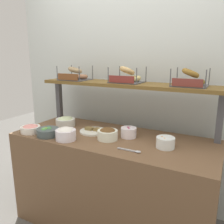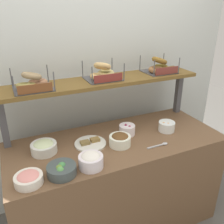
{
  "view_description": "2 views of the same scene",
  "coord_description": "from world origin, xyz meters",
  "px_view_note": "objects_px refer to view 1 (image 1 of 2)",
  "views": [
    {
      "loc": [
        0.86,
        -1.64,
        1.52
      ],
      "look_at": [
        -0.03,
        0.05,
        1.05
      ],
      "focal_mm": 37.26,
      "sensor_mm": 36.0,
      "label": 1
    },
    {
      "loc": [
        -0.74,
        -1.52,
        1.84
      ],
      "look_at": [
        -0.0,
        0.09,
        1.06
      ],
      "focal_mm": 39.31,
      "sensor_mm": 36.0,
      "label": 2
    }
  ],
  "objects_px": {
    "serving_plate_white": "(93,131)",
    "bowl_scallion_spread": "(66,121)",
    "serving_spoon_near_plate": "(133,151)",
    "bagel_basket_cinnamon_raisin": "(190,80)",
    "bowl_fruit_salad": "(165,142)",
    "bagel_basket_plain": "(127,77)",
    "bowl_lox_spread": "(31,129)",
    "bowl_veggie_mix": "(48,132)",
    "bowl_beet_salad": "(129,132)",
    "bowl_cream_cheese": "(66,134)",
    "bagel_basket_everything": "(75,75)",
    "bowl_chocolate_spread": "(108,134)"
  },
  "relations": [
    {
      "from": "bowl_veggie_mix",
      "to": "bagel_basket_cinnamon_raisin",
      "type": "relative_size",
      "value": 0.69
    },
    {
      "from": "bowl_fruit_salad",
      "to": "bowl_chocolate_spread",
      "type": "xyz_separation_m",
      "value": [
        -0.46,
        -0.05,
        0.01
      ]
    },
    {
      "from": "bowl_chocolate_spread",
      "to": "bagel_basket_cinnamon_raisin",
      "type": "bearing_deg",
      "value": 32.09
    },
    {
      "from": "bowl_cream_cheese",
      "to": "bagel_basket_cinnamon_raisin",
      "type": "xyz_separation_m",
      "value": [
        0.85,
        0.51,
        0.42
      ]
    },
    {
      "from": "bowl_scallion_spread",
      "to": "bagel_basket_everything",
      "type": "xyz_separation_m",
      "value": [
        -0.0,
        0.18,
        0.43
      ]
    },
    {
      "from": "bowl_lox_spread",
      "to": "bagel_basket_cinnamon_raisin",
      "type": "height_order",
      "value": "bagel_basket_cinnamon_raisin"
    },
    {
      "from": "serving_spoon_near_plate",
      "to": "bagel_basket_plain",
      "type": "relative_size",
      "value": 0.65
    },
    {
      "from": "bowl_scallion_spread",
      "to": "bowl_beet_salad",
      "type": "xyz_separation_m",
      "value": [
        0.68,
        -0.01,
        -0.0
      ]
    },
    {
      "from": "bowl_chocolate_spread",
      "to": "bagel_basket_everything",
      "type": "height_order",
      "value": "bagel_basket_everything"
    },
    {
      "from": "bowl_chocolate_spread",
      "to": "bagel_basket_plain",
      "type": "distance_m",
      "value": 0.55
    },
    {
      "from": "bowl_cream_cheese",
      "to": "bowl_fruit_salad",
      "type": "height_order",
      "value": "bowl_cream_cheese"
    },
    {
      "from": "bowl_beet_salad",
      "to": "bowl_veggie_mix",
      "type": "relative_size",
      "value": 0.7
    },
    {
      "from": "bagel_basket_cinnamon_raisin",
      "to": "bagel_basket_everything",
      "type": "bearing_deg",
      "value": -178.57
    },
    {
      "from": "bowl_veggie_mix",
      "to": "bagel_basket_plain",
      "type": "distance_m",
      "value": 0.84
    },
    {
      "from": "bowl_lox_spread",
      "to": "bagel_basket_everything",
      "type": "distance_m",
      "value": 0.67
    },
    {
      "from": "bowl_beet_salad",
      "to": "bagel_basket_cinnamon_raisin",
      "type": "relative_size",
      "value": 0.48
    },
    {
      "from": "serving_plate_white",
      "to": "bowl_scallion_spread",
      "type": "bearing_deg",
      "value": 173.87
    },
    {
      "from": "bowl_fruit_salad",
      "to": "bowl_lox_spread",
      "type": "relative_size",
      "value": 0.8
    },
    {
      "from": "bowl_lox_spread",
      "to": "bowl_scallion_spread",
      "type": "bearing_deg",
      "value": 64.43
    },
    {
      "from": "bowl_scallion_spread",
      "to": "bowl_beet_salad",
      "type": "distance_m",
      "value": 0.68
    },
    {
      "from": "bowl_cream_cheese",
      "to": "serving_spoon_near_plate",
      "type": "bearing_deg",
      "value": 2.99
    },
    {
      "from": "bowl_scallion_spread",
      "to": "bowl_chocolate_spread",
      "type": "distance_m",
      "value": 0.56
    },
    {
      "from": "bowl_fruit_salad",
      "to": "bowl_veggie_mix",
      "type": "distance_m",
      "value": 0.98
    },
    {
      "from": "bowl_fruit_salad",
      "to": "bagel_basket_plain",
      "type": "relative_size",
      "value": 0.49
    },
    {
      "from": "bowl_fruit_salad",
      "to": "bowl_scallion_spread",
      "type": "bearing_deg",
      "value": 174.66
    },
    {
      "from": "bowl_cream_cheese",
      "to": "bowl_lox_spread",
      "type": "xyz_separation_m",
      "value": [
        -0.4,
        0.0,
        -0.02
      ]
    },
    {
      "from": "bowl_chocolate_spread",
      "to": "bagel_basket_plain",
      "type": "xyz_separation_m",
      "value": [
        0.01,
        0.35,
        0.43
      ]
    },
    {
      "from": "bowl_lox_spread",
      "to": "bagel_basket_cinnamon_raisin",
      "type": "bearing_deg",
      "value": 22.38
    },
    {
      "from": "serving_spoon_near_plate",
      "to": "bagel_basket_plain",
      "type": "bearing_deg",
      "value": 119.08
    },
    {
      "from": "bagel_basket_everything",
      "to": "bagel_basket_plain",
      "type": "distance_m",
      "value": 0.56
    },
    {
      "from": "bowl_cream_cheese",
      "to": "bagel_basket_plain",
      "type": "distance_m",
      "value": 0.73
    },
    {
      "from": "bowl_veggie_mix",
      "to": "bagel_basket_everything",
      "type": "height_order",
      "value": "bagel_basket_everything"
    },
    {
      "from": "bowl_veggie_mix",
      "to": "bagel_basket_everything",
      "type": "distance_m",
      "value": 0.66
    },
    {
      "from": "bowl_lox_spread",
      "to": "bowl_beet_salad",
      "type": "bearing_deg",
      "value": 19.8
    },
    {
      "from": "bowl_veggie_mix",
      "to": "serving_plate_white",
      "type": "relative_size",
      "value": 0.77
    },
    {
      "from": "bagel_basket_cinnamon_raisin",
      "to": "bowl_cream_cheese",
      "type": "bearing_deg",
      "value": -148.83
    },
    {
      "from": "bowl_veggie_mix",
      "to": "bagel_basket_cinnamon_raisin",
      "type": "xyz_separation_m",
      "value": [
        1.05,
        0.51,
        0.44
      ]
    },
    {
      "from": "serving_spoon_near_plate",
      "to": "bagel_basket_cinnamon_raisin",
      "type": "xyz_separation_m",
      "value": [
        0.27,
        0.48,
        0.47
      ]
    },
    {
      "from": "serving_spoon_near_plate",
      "to": "bagel_basket_everything",
      "type": "height_order",
      "value": "bagel_basket_everything"
    },
    {
      "from": "bagel_basket_plain",
      "to": "bowl_fruit_salad",
      "type": "bearing_deg",
      "value": -33.61
    },
    {
      "from": "bowl_chocolate_spread",
      "to": "serving_spoon_near_plate",
      "type": "xyz_separation_m",
      "value": [
        0.28,
        -0.14,
        -0.04
      ]
    },
    {
      "from": "bowl_chocolate_spread",
      "to": "serving_spoon_near_plate",
      "type": "bearing_deg",
      "value": -26.02
    },
    {
      "from": "bowl_scallion_spread",
      "to": "bagel_basket_cinnamon_raisin",
      "type": "distance_m",
      "value": 1.2
    },
    {
      "from": "serving_spoon_near_plate",
      "to": "bagel_basket_cinnamon_raisin",
      "type": "bearing_deg",
      "value": 60.48
    },
    {
      "from": "bowl_beet_salad",
      "to": "serving_spoon_near_plate",
      "type": "height_order",
      "value": "bowl_beet_salad"
    },
    {
      "from": "bagel_basket_everything",
      "to": "bowl_beet_salad",
      "type": "bearing_deg",
      "value": -15.67
    },
    {
      "from": "serving_spoon_near_plate",
      "to": "bowl_fruit_salad",
      "type": "bearing_deg",
      "value": 44.74
    },
    {
      "from": "bowl_lox_spread",
      "to": "bowl_veggie_mix",
      "type": "xyz_separation_m",
      "value": [
        0.2,
        0.0,
        0.0
      ]
    },
    {
      "from": "bowl_cream_cheese",
      "to": "bagel_basket_everything",
      "type": "relative_size",
      "value": 0.6
    },
    {
      "from": "bowl_veggie_mix",
      "to": "bagel_basket_everything",
      "type": "relative_size",
      "value": 0.68
    }
  ]
}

